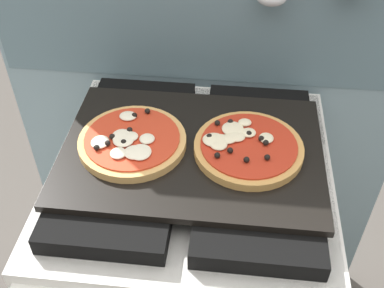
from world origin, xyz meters
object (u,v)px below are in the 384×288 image
at_px(baking_tray, 192,150).
at_px(pizza_right, 247,147).
at_px(pizza_left, 132,141).
at_px(stove, 192,273).

relative_size(baking_tray, pizza_right, 2.41).
height_order(pizza_left, pizza_right, same).
height_order(baking_tray, pizza_right, pizza_right).
bearing_deg(pizza_right, stove, -178.82).
bearing_deg(stove, pizza_right, 1.18).
height_order(baking_tray, pizza_left, pizza_left).
xyz_separation_m(stove, pizza_left, (-0.12, -0.01, 0.48)).
height_order(stove, baking_tray, baking_tray).
relative_size(baking_tray, pizza_left, 2.41).
relative_size(stove, baking_tray, 1.67).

